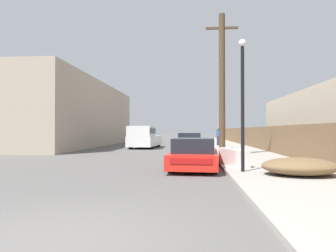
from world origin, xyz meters
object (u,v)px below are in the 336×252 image
(brush_pile, at_px, (300,166))
(pedestrian, at_px, (218,136))
(discarded_fridge, at_px, (234,157))
(utility_pole, at_px, (222,83))
(street_lamp, at_px, (243,94))
(car_parked_mid, at_px, (189,143))
(pickup_truck, at_px, (144,137))
(parked_sports_car_red, at_px, (194,155))

(brush_pile, xyz_separation_m, pedestrian, (-0.84, 18.94, 0.63))
(discarded_fridge, distance_m, utility_pole, 5.79)
(street_lamp, height_order, pedestrian, street_lamp)
(car_parked_mid, bearing_deg, pedestrian, 68.25)
(car_parked_mid, distance_m, utility_pole, 5.69)
(pickup_truck, height_order, brush_pile, pickup_truck)
(parked_sports_car_red, relative_size, brush_pile, 1.94)
(brush_pile, bearing_deg, car_parked_mid, 108.06)
(pickup_truck, distance_m, brush_pile, 17.65)
(parked_sports_car_red, distance_m, street_lamp, 3.20)
(car_parked_mid, relative_size, pickup_truck, 0.72)
(parked_sports_car_red, distance_m, pickup_truck, 14.27)
(car_parked_mid, height_order, pickup_truck, pickup_truck)
(discarded_fridge, height_order, utility_pole, utility_pole)
(pedestrian, bearing_deg, discarded_fridge, -93.05)
(discarded_fridge, xyz_separation_m, parked_sports_car_red, (-1.59, -0.19, 0.10))
(car_parked_mid, bearing_deg, pickup_truck, 125.79)
(utility_pole, bearing_deg, pedestrian, 85.84)
(pedestrian, bearing_deg, utility_pole, -94.16)
(car_parked_mid, distance_m, pedestrian, 8.40)
(street_lamp, height_order, brush_pile, street_lamp)
(parked_sports_car_red, relative_size, car_parked_mid, 1.12)
(discarded_fridge, xyz_separation_m, pedestrian, (0.87, 16.41, 0.57))
(parked_sports_car_red, distance_m, utility_pole, 6.09)
(parked_sports_car_red, relative_size, pedestrian, 2.59)
(discarded_fridge, relative_size, street_lamp, 0.41)
(pickup_truck, distance_m, street_lamp, 16.41)
(discarded_fridge, distance_m, pedestrian, 16.45)
(parked_sports_car_red, distance_m, brush_pile, 4.05)
(parked_sports_car_red, bearing_deg, pickup_truck, 111.07)
(discarded_fridge, height_order, brush_pile, discarded_fridge)
(street_lamp, distance_m, brush_pile, 3.00)
(street_lamp, bearing_deg, pedestrian, 87.44)
(car_parked_mid, xyz_separation_m, street_lamp, (1.95, -10.28, 2.15))
(pickup_truck, bearing_deg, utility_pole, 126.72)
(discarded_fridge, xyz_separation_m, street_lamp, (0.06, -1.78, 2.33))
(pickup_truck, bearing_deg, car_parked_mid, 132.22)
(utility_pole, xyz_separation_m, pedestrian, (0.87, 11.96, -3.14))
(pickup_truck, distance_m, pedestrian, 7.30)
(discarded_fridge, relative_size, pickup_truck, 0.33)
(car_parked_mid, height_order, street_lamp, street_lamp)
(street_lamp, xyz_separation_m, brush_pile, (1.65, -0.74, -2.40))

